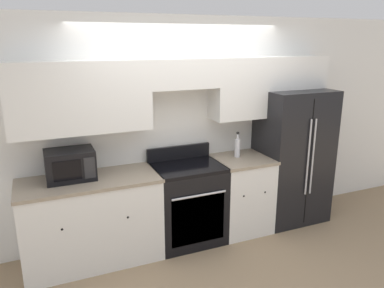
% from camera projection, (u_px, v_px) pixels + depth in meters
% --- Properties ---
extents(ground_plane, '(12.00, 12.00, 0.00)m').
position_uv_depth(ground_plane, '(203.00, 251.00, 4.27)').
color(ground_plane, '#937A5B').
extents(wall_back, '(8.00, 0.39, 2.60)m').
position_uv_depth(wall_back, '(183.00, 114.00, 4.39)').
color(wall_back, white).
rests_on(wall_back, ground_plane).
extents(lower_cabinets_left, '(1.44, 0.64, 0.94)m').
position_uv_depth(lower_cabinets_left, '(92.00, 221.00, 3.98)').
color(lower_cabinets_left, white).
rests_on(lower_cabinets_left, ground_plane).
extents(lower_cabinets_right, '(0.67, 0.64, 0.94)m').
position_uv_depth(lower_cabinets_right, '(241.00, 194.00, 4.67)').
color(lower_cabinets_right, white).
rests_on(lower_cabinets_right, ground_plane).
extents(oven_range, '(0.79, 0.65, 1.10)m').
position_uv_depth(oven_range, '(188.00, 203.00, 4.39)').
color(oven_range, black).
rests_on(oven_range, ground_plane).
extents(refrigerator, '(0.88, 0.78, 1.73)m').
position_uv_depth(refrigerator, '(290.00, 155.00, 4.91)').
color(refrigerator, black).
rests_on(refrigerator, ground_plane).
extents(microwave, '(0.49, 0.35, 0.31)m').
position_uv_depth(microwave, '(70.00, 165.00, 3.82)').
color(microwave, black).
rests_on(microwave, lower_cabinets_left).
extents(bottle, '(0.07, 0.07, 0.31)m').
position_uv_depth(bottle, '(237.00, 147.00, 4.55)').
color(bottle, silver).
rests_on(bottle, lower_cabinets_right).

